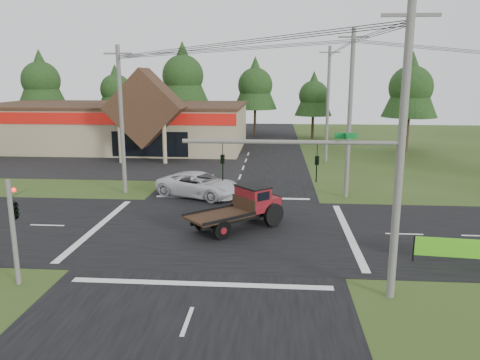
# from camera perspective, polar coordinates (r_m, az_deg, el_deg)

# --- Properties ---
(ground) EXTENTS (120.00, 120.00, 0.00)m
(ground) POSITION_cam_1_polar(r_m,az_deg,el_deg) (26.18, -2.37, -6.10)
(ground) COLOR #314117
(ground) RESTS_ON ground
(road_ns) EXTENTS (12.00, 120.00, 0.02)m
(road_ns) POSITION_cam_1_polar(r_m,az_deg,el_deg) (26.18, -2.37, -6.08)
(road_ns) COLOR black
(road_ns) RESTS_ON ground
(road_ew) EXTENTS (120.00, 12.00, 0.02)m
(road_ew) POSITION_cam_1_polar(r_m,az_deg,el_deg) (26.18, -2.37, -6.08)
(road_ew) COLOR black
(road_ew) RESTS_ON ground
(parking_apron) EXTENTS (28.00, 14.00, 0.02)m
(parking_apron) POSITION_cam_1_polar(r_m,az_deg,el_deg) (47.55, -16.61, 1.89)
(parking_apron) COLOR black
(parking_apron) RESTS_ON ground
(cvs_building) EXTENTS (30.40, 18.20, 9.19)m
(cvs_building) POSITION_cam_1_polar(r_m,az_deg,el_deg) (57.60, -14.66, 6.56)
(cvs_building) COLOR tan
(cvs_building) RESTS_ON ground
(traffic_signal_mast) EXTENTS (8.12, 0.24, 7.00)m
(traffic_signal_mast) POSITION_cam_1_polar(r_m,az_deg,el_deg) (17.81, 13.48, -0.58)
(traffic_signal_mast) COLOR #595651
(traffic_signal_mast) RESTS_ON ground
(traffic_signal_corner) EXTENTS (0.53, 2.48, 4.40)m
(traffic_signal_corner) POSITION_cam_1_polar(r_m,az_deg,el_deg) (20.80, -26.01, -2.21)
(traffic_signal_corner) COLOR #595651
(traffic_signal_corner) RESTS_ON ground
(utility_pole_nr) EXTENTS (2.00, 0.30, 11.00)m
(utility_pole_nr) POSITION_cam_1_polar(r_m,az_deg,el_deg) (17.93, 19.00, 3.12)
(utility_pole_nr) COLOR #595651
(utility_pole_nr) RESTS_ON ground
(utility_pole_nw) EXTENTS (2.00, 0.30, 10.50)m
(utility_pole_nw) POSITION_cam_1_polar(r_m,az_deg,el_deg) (34.56, -14.26, 7.21)
(utility_pole_nw) COLOR #595651
(utility_pole_nw) RESTS_ON ground
(utility_pole_ne) EXTENTS (2.00, 0.30, 11.50)m
(utility_pole_ne) POSITION_cam_1_polar(r_m,az_deg,el_deg) (33.11, 13.24, 7.92)
(utility_pole_ne) COLOR #595651
(utility_pole_ne) RESTS_ON ground
(utility_pole_n) EXTENTS (2.00, 0.30, 11.20)m
(utility_pole_n) POSITION_cam_1_polar(r_m,az_deg,el_deg) (46.98, 10.65, 9.12)
(utility_pole_n) COLOR #595651
(utility_pole_n) RESTS_ON ground
(tree_row_a) EXTENTS (6.72, 6.72, 12.12)m
(tree_row_a) POSITION_cam_1_polar(r_m,az_deg,el_deg) (72.56, -23.12, 11.30)
(tree_row_a) COLOR #332316
(tree_row_a) RESTS_ON ground
(tree_row_b) EXTENTS (5.60, 5.60, 10.10)m
(tree_row_b) POSITION_cam_1_polar(r_m,az_deg,el_deg) (70.50, -14.91, 10.77)
(tree_row_b) COLOR #332316
(tree_row_b) RESTS_ON ground
(tree_row_c) EXTENTS (7.28, 7.28, 13.13)m
(tree_row_c) POSITION_cam_1_polar(r_m,az_deg,el_deg) (66.90, -6.97, 12.75)
(tree_row_c) COLOR #332316
(tree_row_c) RESTS_ON ground
(tree_row_d) EXTENTS (6.16, 6.16, 11.11)m
(tree_row_d) POSITION_cam_1_polar(r_m,az_deg,el_deg) (66.71, 1.86, 11.68)
(tree_row_d) COLOR #332316
(tree_row_d) RESTS_ON ground
(tree_row_e) EXTENTS (5.04, 5.04, 9.09)m
(tree_row_e) POSITION_cam_1_polar(r_m,az_deg,el_deg) (64.87, 8.97, 10.32)
(tree_row_e) COLOR #332316
(tree_row_e) RESTS_ON ground
(tree_side_ne) EXTENTS (6.16, 6.16, 11.11)m
(tree_side_ne) POSITION_cam_1_polar(r_m,az_deg,el_deg) (56.68, 20.13, 10.79)
(tree_side_ne) COLOR #332316
(tree_side_ne) RESTS_ON ground
(antique_flatbed_truck) EXTENTS (5.68, 5.39, 2.37)m
(antique_flatbed_truck) POSITION_cam_1_polar(r_m,az_deg,el_deg) (25.96, -0.39, -3.51)
(antique_flatbed_truck) COLOR #510B10
(antique_flatbed_truck) RESTS_ON ground
(roadside_banner) EXTENTS (3.69, 0.48, 1.26)m
(roadside_banner) POSITION_cam_1_polar(r_m,az_deg,el_deg) (23.53, 24.78, -7.85)
(roadside_banner) COLOR #4AB718
(roadside_banner) RESTS_ON ground
(white_pickup) EXTENTS (6.76, 5.05, 1.71)m
(white_pickup) POSITION_cam_1_polar(r_m,az_deg,el_deg) (33.24, -4.97, -0.57)
(white_pickup) COLOR silver
(white_pickup) RESTS_ON ground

